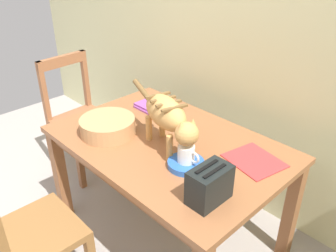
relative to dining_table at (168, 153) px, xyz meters
The scene contains 11 objects.
wall_rear 0.94m from the dining_table, 94.42° to the left, with size 4.96×0.11×2.50m.
dining_table is the anchor object (origin of this frame).
cat 0.31m from the dining_table, 43.08° to the right, with size 0.65×0.24×0.30m.
saucer_bowl 0.28m from the dining_table, 23.86° to the right, with size 0.19×0.19×0.03m, color blue.
coffee_mug 0.31m from the dining_table, 23.55° to the right, with size 0.13×0.09×0.09m.
magazine 0.51m from the dining_table, 22.05° to the left, with size 0.28×0.24×0.01m, color red.
book_stack 0.46m from the dining_table, 153.93° to the left, with size 0.18×0.12×0.03m.
wicker_basket 0.39m from the dining_table, 148.19° to the right, with size 0.33×0.33×0.10m.
toaster 0.57m from the dining_table, 24.25° to the right, with size 0.12×0.20×0.18m.
wooden_chair_near 1.07m from the dining_table, behind, with size 0.44×0.44×0.94m.
wooden_chair_far 0.86m from the dining_table, 100.13° to the right, with size 0.43×0.43×0.94m.
Camera 1 is at (1.30, -0.01, 1.78)m, focal length 37.73 mm.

